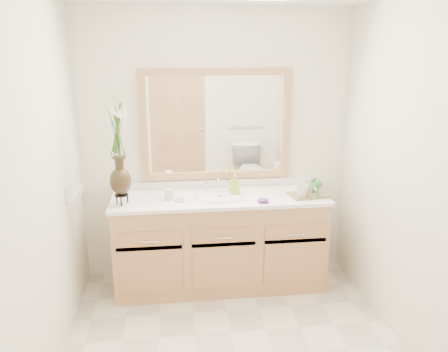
{
  "coord_description": "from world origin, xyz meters",
  "views": [
    {
      "loc": [
        -0.39,
        -2.51,
        2.02
      ],
      "look_at": [
        -0.01,
        0.65,
        1.12
      ],
      "focal_mm": 35.0,
      "sensor_mm": 36.0,
      "label": 1
    }
  ],
  "objects": [
    {
      "name": "wall_back",
      "position": [
        0.0,
        1.3,
        1.2
      ],
      "size": [
        2.4,
        0.02,
        2.4
      ],
      "primitive_type": "cube",
      "color": "white",
      "rests_on": "floor"
    },
    {
      "name": "wall_front",
      "position": [
        0.0,
        -1.3,
        1.2
      ],
      "size": [
        2.4,
        0.02,
        2.4
      ],
      "primitive_type": "cube",
      "color": "white",
      "rests_on": "floor"
    },
    {
      "name": "wall_left",
      "position": [
        -1.2,
        0.0,
        1.2
      ],
      "size": [
        0.02,
        2.6,
        2.4
      ],
      "primitive_type": "cube",
      "color": "white",
      "rests_on": "floor"
    },
    {
      "name": "wall_right",
      "position": [
        1.2,
        0.0,
        1.2
      ],
      "size": [
        0.02,
        2.6,
        2.4
      ],
      "primitive_type": "cube",
      "color": "white",
      "rests_on": "floor"
    },
    {
      "name": "vanity",
      "position": [
        0.0,
        1.01,
        0.4
      ],
      "size": [
        1.8,
        0.55,
        0.8
      ],
      "color": "tan",
      "rests_on": "floor"
    },
    {
      "name": "counter",
      "position": [
        0.0,
        1.01,
        0.82
      ],
      "size": [
        1.84,
        0.57,
        0.03
      ],
      "primitive_type": "cube",
      "color": "white",
      "rests_on": "vanity"
    },
    {
      "name": "sink",
      "position": [
        0.0,
        1.0,
        0.78
      ],
      "size": [
        0.38,
        0.34,
        0.23
      ],
      "color": "white",
      "rests_on": "counter"
    },
    {
      "name": "mirror",
      "position": [
        0.0,
        1.28,
        1.41
      ],
      "size": [
        1.32,
        0.04,
        0.97
      ],
      "color": "white",
      "rests_on": "wall_back"
    },
    {
      "name": "switch_plate",
      "position": [
        -1.19,
        0.76,
        0.98
      ],
      "size": [
        0.02,
        0.12,
        0.12
      ],
      "primitive_type": "cube",
      "color": "white",
      "rests_on": "wall_left"
    },
    {
      "name": "flower_vase",
      "position": [
        -0.81,
        0.91,
        1.39
      ],
      "size": [
        0.2,
        0.2,
        0.82
      ],
      "rotation": [
        0.0,
        0.0,
        0.01
      ],
      "color": "black",
      "rests_on": "counter"
    },
    {
      "name": "tumbler",
      "position": [
        -0.43,
        0.99,
        0.88
      ],
      "size": [
        0.07,
        0.07,
        0.09
      ],
      "primitive_type": "cylinder",
      "color": "beige",
      "rests_on": "counter"
    },
    {
      "name": "soap_dish",
      "position": [
        -0.34,
        0.95,
        0.84
      ],
      "size": [
        0.11,
        0.11,
        0.03
      ],
      "color": "beige",
      "rests_on": "counter"
    },
    {
      "name": "soap_bottle",
      "position": [
        0.14,
        1.1,
        0.91
      ],
      "size": [
        0.08,
        0.08,
        0.16
      ],
      "primitive_type": "imported",
      "rotation": [
        0.0,
        0.0,
        -0.12
      ],
      "color": "#96D532",
      "rests_on": "counter"
    },
    {
      "name": "purple_dish",
      "position": [
        0.34,
        0.82,
        0.85
      ],
      "size": [
        0.12,
        0.1,
        0.04
      ],
      "primitive_type": "ellipsoid",
      "rotation": [
        0.0,
        0.0,
        0.24
      ],
      "color": "#5B2776",
      "rests_on": "counter"
    },
    {
      "name": "tray",
      "position": [
        0.76,
        0.94,
        0.84
      ],
      "size": [
        0.35,
        0.26,
        0.02
      ],
      "primitive_type": "cube",
      "rotation": [
        0.0,
        0.0,
        0.13
      ],
      "color": "brown",
      "rests_on": "counter"
    },
    {
      "name": "mug_left",
      "position": [
        0.68,
        0.89,
        0.9
      ],
      "size": [
        0.13,
        0.12,
        0.11
      ],
      "primitive_type": "imported",
      "rotation": [
        0.0,
        0.0,
        -0.21
      ],
      "color": "beige",
      "rests_on": "tray"
    },
    {
      "name": "mug_right",
      "position": [
        0.77,
        0.99,
        0.9
      ],
      "size": [
        0.14,
        0.13,
        0.1
      ],
      "primitive_type": "imported",
      "rotation": [
        0.0,
        0.0,
        0.51
      ],
      "color": "beige",
      "rests_on": "tray"
    },
    {
      "name": "goblet_front",
      "position": [
        0.82,
        0.88,
        0.94
      ],
      "size": [
        0.06,
        0.06,
        0.14
      ],
      "color": "#26742C",
      "rests_on": "tray"
    },
    {
      "name": "goblet_back",
      "position": [
        0.82,
        1.0,
        0.94
      ],
      "size": [
        0.06,
        0.06,
        0.13
      ],
      "color": "#26742C",
      "rests_on": "tray"
    }
  ]
}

